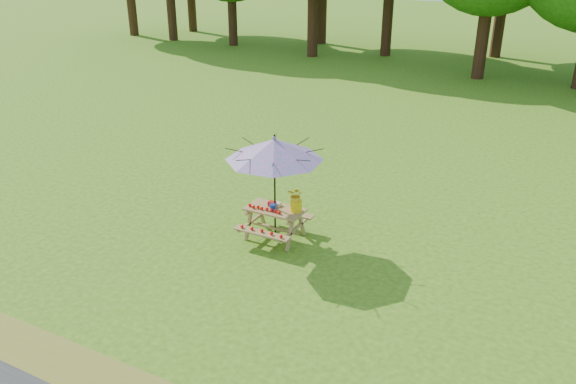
% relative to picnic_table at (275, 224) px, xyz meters
% --- Properties ---
extents(ground, '(120.00, 120.00, 0.00)m').
position_rel_picnic_table_xyz_m(ground, '(0.62, -2.21, -0.33)').
color(ground, '#366513').
rests_on(ground, ground).
extents(picnic_table, '(1.20, 1.32, 0.67)m').
position_rel_picnic_table_xyz_m(picnic_table, '(0.00, 0.00, 0.00)').
color(picnic_table, olive).
rests_on(picnic_table, ground).
extents(patio_umbrella, '(2.47, 2.47, 2.25)m').
position_rel_picnic_table_xyz_m(patio_umbrella, '(0.00, 0.00, 1.62)').
color(patio_umbrella, black).
rests_on(patio_umbrella, ground).
extents(produce_bins, '(0.25, 0.37, 0.13)m').
position_rel_picnic_table_xyz_m(produce_bins, '(-0.05, 0.02, 0.40)').
color(produce_bins, red).
rests_on(produce_bins, picnic_table).
extents(tomatoes_row, '(0.77, 0.13, 0.07)m').
position_rel_picnic_table_xyz_m(tomatoes_row, '(-0.15, -0.18, 0.38)').
color(tomatoes_row, red).
rests_on(tomatoes_row, picnic_table).
extents(flower_bucket, '(0.32, 0.28, 0.52)m').
position_rel_picnic_table_xyz_m(flower_bucket, '(0.43, 0.10, 0.62)').
color(flower_bucket, yellow).
rests_on(flower_bucket, picnic_table).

